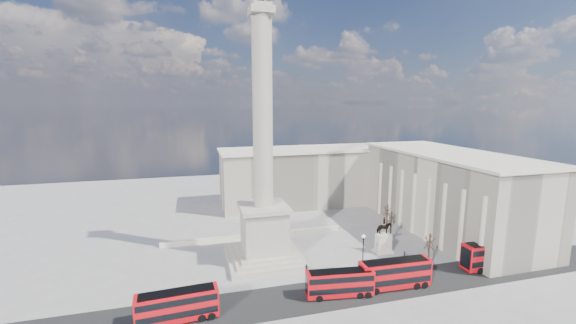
{
  "coord_description": "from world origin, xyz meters",
  "views": [
    {
      "loc": [
        -12.3,
        -57.96,
        29.79
      ],
      "look_at": [
        3.98,
        2.17,
        19.34
      ],
      "focal_mm": 22.0,
      "sensor_mm": 36.0,
      "label": 1
    }
  ],
  "objects_px": {
    "red_bus_c": "(395,274)",
    "nelsons_column": "(264,194)",
    "equestrian_statue": "(383,240)",
    "pedestrian_crossing": "(307,268)",
    "red_bus_a": "(178,306)",
    "pedestrian_walking": "(404,255)",
    "red_bus_d": "(495,255)",
    "pedestrian_standing": "(431,264)",
    "red_bus_b": "(340,283)",
    "victorian_lamp": "(363,250)"
  },
  "relations": [
    {
      "from": "equestrian_statue",
      "to": "pedestrian_crossing",
      "type": "relative_size",
      "value": 4.8
    },
    {
      "from": "pedestrian_walking",
      "to": "equestrian_statue",
      "type": "bearing_deg",
      "value": 104.89
    },
    {
      "from": "red_bus_b",
      "to": "red_bus_c",
      "type": "distance_m",
      "value": 9.62
    },
    {
      "from": "red_bus_a",
      "to": "pedestrian_crossing",
      "type": "height_order",
      "value": "red_bus_a"
    },
    {
      "from": "red_bus_d",
      "to": "equestrian_statue",
      "type": "distance_m",
      "value": 19.67
    },
    {
      "from": "red_bus_d",
      "to": "red_bus_a",
      "type": "bearing_deg",
      "value": -176.98
    },
    {
      "from": "pedestrian_standing",
      "to": "pedestrian_crossing",
      "type": "distance_m",
      "value": 22.77
    },
    {
      "from": "red_bus_a",
      "to": "pedestrian_standing",
      "type": "relative_size",
      "value": 7.39
    },
    {
      "from": "nelsons_column",
      "to": "pedestrian_standing",
      "type": "distance_m",
      "value": 33.16
    },
    {
      "from": "red_bus_d",
      "to": "pedestrian_standing",
      "type": "height_order",
      "value": "red_bus_d"
    },
    {
      "from": "red_bus_d",
      "to": "victorian_lamp",
      "type": "height_order",
      "value": "victorian_lamp"
    },
    {
      "from": "red_bus_b",
      "to": "pedestrian_walking",
      "type": "relative_size",
      "value": 6.68
    },
    {
      "from": "red_bus_a",
      "to": "red_bus_c",
      "type": "distance_m",
      "value": 33.68
    },
    {
      "from": "red_bus_a",
      "to": "pedestrian_standing",
      "type": "xyz_separation_m",
      "value": [
        43.88,
        4.65,
        -1.59
      ]
    },
    {
      "from": "red_bus_a",
      "to": "equestrian_statue",
      "type": "distance_m",
      "value": 41.26
    },
    {
      "from": "red_bus_a",
      "to": "pedestrian_crossing",
      "type": "bearing_deg",
      "value": 19.16
    },
    {
      "from": "equestrian_statue",
      "to": "pedestrian_walking",
      "type": "distance_m",
      "value": 4.86
    },
    {
      "from": "pedestrian_standing",
      "to": "pedestrian_crossing",
      "type": "xyz_separation_m",
      "value": [
        -22.33,
        4.44,
        0.02
      ]
    },
    {
      "from": "pedestrian_standing",
      "to": "victorian_lamp",
      "type": "bearing_deg",
      "value": -32.88
    },
    {
      "from": "red_bus_b",
      "to": "red_bus_a",
      "type": "bearing_deg",
      "value": -172.53
    },
    {
      "from": "red_bus_c",
      "to": "victorian_lamp",
      "type": "bearing_deg",
      "value": 114.84
    },
    {
      "from": "nelsons_column",
      "to": "red_bus_c",
      "type": "xyz_separation_m",
      "value": [
        18.41,
        -16.05,
        -10.4
      ]
    },
    {
      "from": "nelsons_column",
      "to": "red_bus_c",
      "type": "height_order",
      "value": "nelsons_column"
    },
    {
      "from": "red_bus_d",
      "to": "pedestrian_walking",
      "type": "relative_size",
      "value": 7.76
    },
    {
      "from": "victorian_lamp",
      "to": "red_bus_b",
      "type": "bearing_deg",
      "value": -138.39
    },
    {
      "from": "victorian_lamp",
      "to": "pedestrian_walking",
      "type": "height_order",
      "value": "victorian_lamp"
    },
    {
      "from": "nelsons_column",
      "to": "pedestrian_crossing",
      "type": "height_order",
      "value": "nelsons_column"
    },
    {
      "from": "red_bus_c",
      "to": "nelsons_column",
      "type": "bearing_deg",
      "value": 140.95
    },
    {
      "from": "red_bus_c",
      "to": "victorian_lamp",
      "type": "relative_size",
      "value": 1.69
    },
    {
      "from": "nelsons_column",
      "to": "pedestrian_standing",
      "type": "relative_size",
      "value": 33.04
    },
    {
      "from": "red_bus_c",
      "to": "pedestrian_crossing",
      "type": "bearing_deg",
      "value": 145.46
    },
    {
      "from": "red_bus_b",
      "to": "red_bus_c",
      "type": "height_order",
      "value": "red_bus_c"
    },
    {
      "from": "pedestrian_walking",
      "to": "red_bus_d",
      "type": "bearing_deg",
      "value": -45.55
    },
    {
      "from": "red_bus_b",
      "to": "pedestrian_crossing",
      "type": "xyz_separation_m",
      "value": [
        -2.51,
        9.0,
        -1.46
      ]
    },
    {
      "from": "red_bus_d",
      "to": "pedestrian_crossing",
      "type": "bearing_deg",
      "value": 168.67
    },
    {
      "from": "red_bus_b",
      "to": "red_bus_c",
      "type": "xyz_separation_m",
      "value": [
        9.62,
        0.01,
        0.28
      ]
    },
    {
      "from": "red_bus_a",
      "to": "pedestrian_crossing",
      "type": "distance_m",
      "value": 23.45
    },
    {
      "from": "red_bus_d",
      "to": "pedestrian_standing",
      "type": "xyz_separation_m",
      "value": [
        -11.1,
        3.13,
        -1.88
      ]
    },
    {
      "from": "red_bus_b",
      "to": "victorian_lamp",
      "type": "height_order",
      "value": "victorian_lamp"
    },
    {
      "from": "nelsons_column",
      "to": "pedestrian_crossing",
      "type": "xyz_separation_m",
      "value": [
        6.29,
        -7.06,
        -12.14
      ]
    },
    {
      "from": "nelsons_column",
      "to": "equestrian_statue",
      "type": "distance_m",
      "value": 26.18
    },
    {
      "from": "nelsons_column",
      "to": "pedestrian_walking",
      "type": "xyz_separation_m",
      "value": [
        26.17,
        -6.91,
        -12.11
      ]
    },
    {
      "from": "red_bus_a",
      "to": "pedestrian_walking",
      "type": "relative_size",
      "value": 6.94
    },
    {
      "from": "red_bus_c",
      "to": "equestrian_statue",
      "type": "bearing_deg",
      "value": 69.4
    },
    {
      "from": "red_bus_a",
      "to": "pedestrian_standing",
      "type": "height_order",
      "value": "red_bus_a"
    },
    {
      "from": "red_bus_b",
      "to": "equestrian_statue",
      "type": "bearing_deg",
      "value": 48.16
    },
    {
      "from": "pedestrian_walking",
      "to": "pedestrian_crossing",
      "type": "height_order",
      "value": "pedestrian_walking"
    },
    {
      "from": "red_bus_d",
      "to": "victorian_lamp",
      "type": "xyz_separation_m",
      "value": [
        -23.92,
        4.79,
        1.52
      ]
    },
    {
      "from": "pedestrian_walking",
      "to": "red_bus_c",
      "type": "bearing_deg",
      "value": -146.21
    },
    {
      "from": "red_bus_b",
      "to": "equestrian_statue",
      "type": "relative_size",
      "value": 1.44
    }
  ]
}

